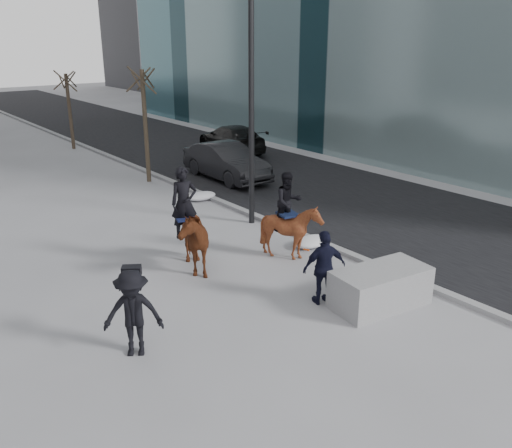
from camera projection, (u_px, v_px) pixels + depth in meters
ground at (287, 297)px, 12.76m from camera, size 120.00×120.00×0.00m
road at (259, 172)px, 24.25m from camera, size 8.00×90.00×0.01m
curb at (181, 186)px, 21.92m from camera, size 0.25×90.00×0.12m
planter at (380, 288)px, 12.24m from camera, size 2.34×1.38×0.89m
car_near at (226, 162)px, 22.92m from camera, size 1.69×4.64×1.52m
car_far at (231, 139)px, 28.22m from camera, size 2.70×5.12×1.41m
tree_near at (145, 121)px, 21.96m from camera, size 1.20×1.20×5.06m
tree_far at (69, 108)px, 28.58m from camera, size 1.20×1.20×4.36m
mounted_left at (188, 233)px, 13.97m from camera, size 1.55×2.30×2.72m
mounted_right at (290, 225)px, 14.72m from camera, size 1.57×1.69×2.40m
feeder at (324, 268)px, 12.22m from camera, size 1.11×1.02×1.75m
camera_crew at (133, 313)px, 10.22m from camera, size 1.30×1.17×1.75m
lamppost at (250, 65)px, 16.19m from camera, size 0.25×0.93×9.09m
snow_piles at (309, 240)px, 15.85m from camera, size 1.38×9.89×0.35m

